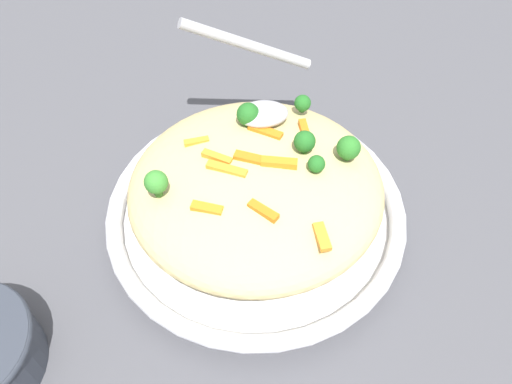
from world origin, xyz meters
name	(u,v)px	position (x,y,z in m)	size (l,w,h in m)	color
ground_plane	(256,225)	(0.00, 0.00, 0.00)	(2.40, 2.40, 0.00)	#4C4C51
serving_bowl	(256,214)	(0.00, 0.00, 0.02)	(0.33, 0.33, 0.04)	silver
pasta_mound	(256,187)	(0.00, 0.00, 0.07)	(0.27, 0.26, 0.07)	#D1BA7A
carrot_piece_0	(265,132)	(-0.02, -0.05, 0.10)	(0.04, 0.01, 0.01)	orange
carrot_piece_1	(217,158)	(0.04, -0.02, 0.10)	(0.03, 0.01, 0.01)	orange
carrot_piece_2	(248,158)	(0.01, -0.01, 0.10)	(0.03, 0.01, 0.01)	orange
carrot_piece_3	(207,208)	(0.05, 0.04, 0.10)	(0.03, 0.01, 0.01)	orange
carrot_piece_4	(305,133)	(-0.06, -0.04, 0.10)	(0.04, 0.01, 0.01)	orange
carrot_piece_5	(259,211)	(0.00, 0.05, 0.10)	(0.03, 0.01, 0.01)	orange
carrot_piece_6	(227,170)	(0.03, 0.00, 0.10)	(0.04, 0.01, 0.01)	orange
carrot_piece_7	(322,237)	(-0.05, 0.09, 0.10)	(0.03, 0.01, 0.01)	orange
carrot_piece_8	(197,142)	(0.06, -0.05, 0.10)	(0.03, 0.01, 0.01)	orange
carrot_piece_9	(279,160)	(-0.02, 0.00, 0.10)	(0.04, 0.01, 0.01)	orange
broccoli_floret_0	(305,142)	(-0.05, -0.02, 0.11)	(0.02, 0.02, 0.03)	#205B1C
broccoli_floret_1	(303,103)	(-0.06, -0.08, 0.10)	(0.02, 0.02, 0.02)	#205B1C
broccoli_floret_2	(244,115)	(0.00, -0.07, 0.11)	(0.03, 0.03, 0.03)	#205B1C
broccoli_floret_3	(316,164)	(-0.06, 0.01, 0.11)	(0.02, 0.02, 0.02)	#205B1C
broccoli_floret_4	(156,183)	(0.10, 0.02, 0.11)	(0.02, 0.02, 0.03)	#377928
broccoli_floret_5	(349,148)	(-0.10, -0.01, 0.11)	(0.02, 0.02, 0.03)	#296820
serving_spoon	(257,88)	(-0.01, -0.10, 0.12)	(0.15, 0.11, 0.09)	#B7B7BC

